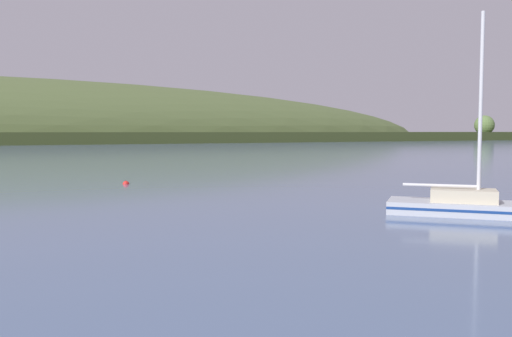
{
  "coord_description": "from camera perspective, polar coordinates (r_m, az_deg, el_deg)",
  "views": [
    {
      "loc": [
        -12.29,
        3.6,
        4.25
      ],
      "look_at": [
        6.45,
        38.56,
        1.56
      ],
      "focal_mm": 38.41,
      "sensor_mm": 36.0,
      "label": 1
    }
  ],
  "objects": [
    {
      "name": "sailboat_near_mooring",
      "position": [
        30.0,
        22.26,
        -4.28
      ],
      "size": [
        7.38,
        7.66,
        11.53
      ],
      "rotation": [
        0.0,
        0.0,
        5.46
      ],
      "color": "#ADB2BC",
      "rests_on": "ground"
    },
    {
      "name": "mooring_buoy_midchannel",
      "position": [
        45.49,
        -13.39,
        -1.59
      ],
      "size": [
        0.53,
        0.53,
        0.61
      ],
      "color": "red",
      "rests_on": "ground"
    }
  ]
}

